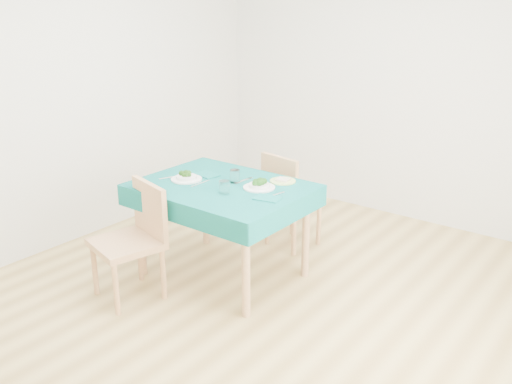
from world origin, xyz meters
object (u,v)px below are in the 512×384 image
Objects in this scene: chair_far at (294,191)px; bowl_far at (259,184)px; table at (223,231)px; side_plate at (283,181)px; bowl_near at (186,175)px; chair_near at (125,226)px.

chair_far is 0.79m from bowl_far.
side_plate is (0.32, 0.35, 0.38)m from table.
bowl_far is at bearing 112.11° from chair_far.
bowl_far is 0.24m from side_plate.
bowl_near is at bearing -166.04° from table.
table is 5.29× the size of bowl_far.
bowl_far is at bearing -101.89° from side_plate.
bowl_near is at bearing -145.71° from side_plate.
table is 5.23× the size of bowl_near.
chair_far is 4.22× the size of bowl_far.
chair_near is at bearing -92.72° from bowl_near.
bowl_near reaches higher than side_plate.
table is 1.13× the size of chair_near.
chair_far is 0.58m from side_plate.
table is 0.51m from bowl_far.
bowl_far is at bearing 22.43° from table.
bowl_near is (-0.30, -0.07, 0.42)m from table.
chair_far reaches higher than bowl_near.
side_plate is at bearing 47.39° from table.
side_plate reaches higher than table.
chair_far is at bearing 113.95° from side_plate.
side_plate is at bearing 78.11° from bowl_far.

